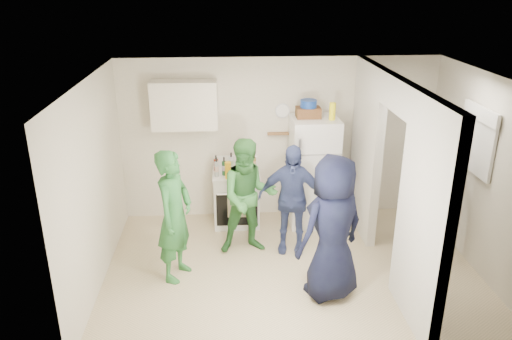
{
  "coord_description": "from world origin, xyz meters",
  "views": [
    {
      "loc": [
        -0.84,
        -5.59,
        3.58
      ],
      "look_at": [
        -0.44,
        0.4,
        1.25
      ],
      "focal_mm": 35.0,
      "sensor_mm": 36.0,
      "label": 1
    }
  ],
  "objects_px": {
    "stove": "(236,198)",
    "wicker_basket": "(308,112)",
    "fridge": "(313,172)",
    "blue_bowl": "(309,104)",
    "yellow_cup_stack_top": "(332,111)",
    "person_denim": "(291,199)",
    "person_navy": "(332,229)",
    "person_green_left": "(175,216)",
    "person_nook": "(421,201)",
    "person_green_center": "(249,197)"
  },
  "relations": [
    {
      "from": "fridge",
      "to": "person_denim",
      "type": "distance_m",
      "value": 0.94
    },
    {
      "from": "blue_bowl",
      "to": "yellow_cup_stack_top",
      "type": "bearing_deg",
      "value": -25.11
    },
    {
      "from": "person_green_center",
      "to": "person_navy",
      "type": "bearing_deg",
      "value": -55.99
    },
    {
      "from": "person_green_left",
      "to": "fridge",
      "type": "bearing_deg",
      "value": -32.74
    },
    {
      "from": "fridge",
      "to": "blue_bowl",
      "type": "xyz_separation_m",
      "value": [
        -0.1,
        0.05,
        1.04
      ]
    },
    {
      "from": "stove",
      "to": "yellow_cup_stack_top",
      "type": "height_order",
      "value": "yellow_cup_stack_top"
    },
    {
      "from": "wicker_basket",
      "to": "person_denim",
      "type": "height_order",
      "value": "wicker_basket"
    },
    {
      "from": "fridge",
      "to": "yellow_cup_stack_top",
      "type": "height_order",
      "value": "yellow_cup_stack_top"
    },
    {
      "from": "blue_bowl",
      "to": "person_green_center",
      "type": "xyz_separation_m",
      "value": [
        -0.92,
        -0.86,
        -1.06
      ]
    },
    {
      "from": "wicker_basket",
      "to": "person_navy",
      "type": "height_order",
      "value": "wicker_basket"
    },
    {
      "from": "person_nook",
      "to": "person_navy",
      "type": "bearing_deg",
      "value": -64.81
    },
    {
      "from": "wicker_basket",
      "to": "person_navy",
      "type": "xyz_separation_m",
      "value": [
        -0.01,
        -1.96,
        -0.86
      ]
    },
    {
      "from": "person_green_left",
      "to": "person_green_center",
      "type": "distance_m",
      "value": 1.1
    },
    {
      "from": "person_green_left",
      "to": "person_navy",
      "type": "xyz_separation_m",
      "value": [
        1.85,
        -0.53,
        0.04
      ]
    },
    {
      "from": "person_navy",
      "to": "person_green_left",
      "type": "bearing_deg",
      "value": -42.77
    },
    {
      "from": "yellow_cup_stack_top",
      "to": "person_nook",
      "type": "xyz_separation_m",
      "value": [
        1.01,
        -1.03,
        -0.95
      ]
    },
    {
      "from": "blue_bowl",
      "to": "person_navy",
      "type": "relative_size",
      "value": 0.14
    },
    {
      "from": "stove",
      "to": "fridge",
      "type": "distance_m",
      "value": 1.23
    },
    {
      "from": "person_navy",
      "to": "yellow_cup_stack_top",
      "type": "bearing_deg",
      "value": -127.21
    },
    {
      "from": "person_green_left",
      "to": "person_nook",
      "type": "xyz_separation_m",
      "value": [
        3.19,
        0.25,
        -0.01
      ]
    },
    {
      "from": "person_green_center",
      "to": "person_denim",
      "type": "height_order",
      "value": "person_green_center"
    },
    {
      "from": "fridge",
      "to": "person_green_center",
      "type": "height_order",
      "value": "fridge"
    },
    {
      "from": "person_navy",
      "to": "person_nook",
      "type": "distance_m",
      "value": 1.56
    },
    {
      "from": "person_navy",
      "to": "person_nook",
      "type": "height_order",
      "value": "person_navy"
    },
    {
      "from": "fridge",
      "to": "blue_bowl",
      "type": "height_order",
      "value": "blue_bowl"
    },
    {
      "from": "blue_bowl",
      "to": "person_navy",
      "type": "xyz_separation_m",
      "value": [
        -0.01,
        -1.96,
        -0.99
      ]
    },
    {
      "from": "yellow_cup_stack_top",
      "to": "person_green_center",
      "type": "xyz_separation_m",
      "value": [
        -1.24,
        -0.71,
        -0.98
      ]
    },
    {
      "from": "stove",
      "to": "wicker_basket",
      "type": "distance_m",
      "value": 1.7
    },
    {
      "from": "stove",
      "to": "person_navy",
      "type": "xyz_separation_m",
      "value": [
        1.05,
        -1.94,
        0.46
      ]
    },
    {
      "from": "person_green_left",
      "to": "person_navy",
      "type": "height_order",
      "value": "person_navy"
    },
    {
      "from": "wicker_basket",
      "to": "person_navy",
      "type": "bearing_deg",
      "value": -90.35
    },
    {
      "from": "person_green_left",
      "to": "person_denim",
      "type": "height_order",
      "value": "person_green_left"
    },
    {
      "from": "person_green_left",
      "to": "person_green_center",
      "type": "height_order",
      "value": "person_green_left"
    },
    {
      "from": "wicker_basket",
      "to": "yellow_cup_stack_top",
      "type": "relative_size",
      "value": 1.4
    },
    {
      "from": "person_green_left",
      "to": "person_denim",
      "type": "xyz_separation_m",
      "value": [
        1.52,
        0.56,
        -0.08
      ]
    },
    {
      "from": "blue_bowl",
      "to": "yellow_cup_stack_top",
      "type": "xyz_separation_m",
      "value": [
        0.32,
        -0.15,
        -0.08
      ]
    },
    {
      "from": "blue_bowl",
      "to": "person_green_center",
      "type": "height_order",
      "value": "blue_bowl"
    },
    {
      "from": "fridge",
      "to": "person_green_left",
      "type": "distance_m",
      "value": 2.4
    },
    {
      "from": "person_nook",
      "to": "fridge",
      "type": "bearing_deg",
      "value": -137.44
    },
    {
      "from": "blue_bowl",
      "to": "person_nook",
      "type": "distance_m",
      "value": 2.06
    },
    {
      "from": "person_denim",
      "to": "person_navy",
      "type": "xyz_separation_m",
      "value": [
        0.33,
        -1.09,
        0.11
      ]
    },
    {
      "from": "wicker_basket",
      "to": "person_green_left",
      "type": "distance_m",
      "value": 2.51
    },
    {
      "from": "person_green_center",
      "to": "person_nook",
      "type": "distance_m",
      "value": 2.28
    },
    {
      "from": "wicker_basket",
      "to": "person_nook",
      "type": "relative_size",
      "value": 0.21
    },
    {
      "from": "yellow_cup_stack_top",
      "to": "person_navy",
      "type": "relative_size",
      "value": 0.14
    },
    {
      "from": "wicker_basket",
      "to": "person_denim",
      "type": "relative_size",
      "value": 0.23
    },
    {
      "from": "stove",
      "to": "fridge",
      "type": "height_order",
      "value": "fridge"
    },
    {
      "from": "person_navy",
      "to": "person_nook",
      "type": "bearing_deg",
      "value": -176.76
    },
    {
      "from": "yellow_cup_stack_top",
      "to": "person_green_center",
      "type": "bearing_deg",
      "value": -150.3
    },
    {
      "from": "fridge",
      "to": "person_denim",
      "type": "height_order",
      "value": "fridge"
    }
  ]
}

